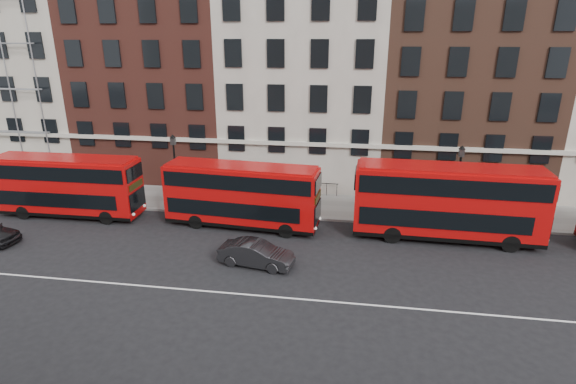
# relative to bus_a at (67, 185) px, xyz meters

# --- Properties ---
(ground) EXTENTS (120.00, 120.00, 0.00)m
(ground) POSITION_rel_bus_a_xyz_m (15.22, -6.17, -2.29)
(ground) COLOR black
(ground) RESTS_ON ground
(pavement) EXTENTS (80.00, 5.00, 0.15)m
(pavement) POSITION_rel_bus_a_xyz_m (15.22, 4.33, -2.22)
(pavement) COLOR gray
(pavement) RESTS_ON ground
(kerb) EXTENTS (80.00, 0.30, 0.16)m
(kerb) POSITION_rel_bus_a_xyz_m (15.22, 1.83, -2.21)
(kerb) COLOR gray
(kerb) RESTS_ON ground
(road_centre_line) EXTENTS (70.00, 0.12, 0.01)m
(road_centre_line) POSITION_rel_bus_a_xyz_m (15.22, -8.17, -2.29)
(road_centre_line) COLOR white
(road_centre_line) RESTS_ON ground
(building_terrace) EXTENTS (64.00, 11.95, 22.00)m
(building_terrace) POSITION_rel_bus_a_xyz_m (14.91, 11.71, 7.95)
(building_terrace) COLOR #B1A999
(building_terrace) RESTS_ON ground
(bus_a) EXTENTS (10.19, 2.53, 4.27)m
(bus_a) POSITION_rel_bus_a_xyz_m (0.00, 0.00, 0.00)
(bus_a) COLOR #B40909
(bus_a) RESTS_ON ground
(bus_b) EXTENTS (10.27, 3.28, 4.24)m
(bus_b) POSITION_rel_bus_a_xyz_m (12.44, 0.00, -0.02)
(bus_b) COLOR #B40909
(bus_b) RESTS_ON ground
(bus_c) EXTENTS (11.31, 3.05, 4.72)m
(bus_c) POSITION_rel_bus_a_xyz_m (25.37, 0.00, 0.24)
(bus_c) COLOR #B40909
(bus_c) RESTS_ON ground
(car_front) EXTENTS (4.35, 2.11, 1.37)m
(car_front) POSITION_rel_bus_a_xyz_m (14.53, -5.13, -1.61)
(car_front) COLOR black
(car_front) RESTS_ON ground
(lamp_post_left) EXTENTS (0.44, 0.44, 5.33)m
(lamp_post_left) POSITION_rel_bus_a_xyz_m (6.84, 2.81, 0.79)
(lamp_post_left) COLOR black
(lamp_post_left) RESTS_ON pavement
(lamp_post_right) EXTENTS (0.44, 0.44, 5.33)m
(lamp_post_right) POSITION_rel_bus_a_xyz_m (26.43, 2.43, 0.79)
(lamp_post_right) COLOR black
(lamp_post_right) RESTS_ON pavement
(iron_railings) EXTENTS (6.60, 0.06, 1.00)m
(iron_railings) POSITION_rel_bus_a_xyz_m (15.22, 6.53, -1.64)
(iron_railings) COLOR black
(iron_railings) RESTS_ON pavement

